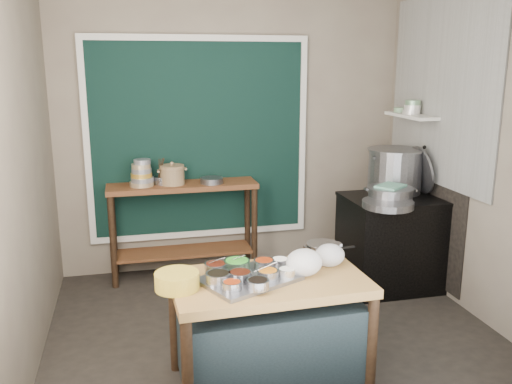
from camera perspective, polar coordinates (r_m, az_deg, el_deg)
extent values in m
cube|color=black|center=(4.56, 1.48, -14.11)|extent=(3.50, 3.00, 0.02)
cube|color=#766D5B|center=(5.56, -2.47, 6.23)|extent=(3.50, 0.02, 2.80)
cube|color=#766D5B|center=(4.03, -23.40, 2.31)|extent=(0.02, 3.00, 2.80)
cube|color=#766D5B|center=(4.86, 22.13, 4.19)|extent=(0.02, 3.00, 2.80)
cube|color=black|center=(5.47, -6.00, 5.52)|extent=(2.10, 0.02, 1.90)
cube|color=#B2B2AA|center=(5.26, 18.86, 10.04)|extent=(0.02, 1.70, 1.70)
cube|color=black|center=(5.52, 17.45, -1.85)|extent=(0.01, 1.30, 1.30)
cube|color=beige|center=(5.48, 16.05, 7.72)|extent=(0.22, 0.70, 0.03)
cube|color=olive|center=(3.69, 1.36, -14.43)|extent=(1.27, 0.75, 0.75)
cube|color=brown|center=(5.45, -7.60, -3.98)|extent=(1.45, 0.40, 0.95)
cube|color=black|center=(5.33, 14.17, -5.27)|extent=(0.90, 0.68, 0.85)
cube|color=black|center=(5.21, 14.45, -0.68)|extent=(0.92, 0.69, 0.03)
cube|color=gray|center=(3.48, -0.75, -9.14)|extent=(0.70, 0.62, 0.03)
cylinder|color=gray|center=(3.30, 0.21, -9.67)|extent=(0.14, 0.14, 0.06)
cylinder|color=gray|center=(3.41, -1.67, -8.86)|extent=(0.15, 0.15, 0.06)
cylinder|color=gray|center=(3.40, -4.00, -8.98)|extent=(0.16, 0.16, 0.06)
cylinder|color=gray|center=(3.55, -4.25, -7.96)|extent=(0.15, 0.15, 0.06)
cylinder|color=gray|center=(3.44, 1.24, -8.67)|extent=(0.14, 0.14, 0.06)
cylinder|color=gray|center=(3.64, 2.55, -7.42)|extent=(0.12, 0.12, 0.05)
cylinder|color=silver|center=(3.49, 3.27, -8.45)|extent=(0.11, 0.11, 0.05)
cylinder|color=gray|center=(3.58, -2.02, -7.71)|extent=(0.17, 0.17, 0.07)
cylinder|color=gray|center=(3.29, -2.56, -9.81)|extent=(0.12, 0.12, 0.05)
cylinder|color=gray|center=(3.61, 0.85, -7.58)|extent=(0.14, 0.14, 0.06)
cylinder|color=gold|center=(3.39, -8.32, -9.22)|extent=(0.36, 0.36, 0.11)
ellipsoid|color=white|center=(3.55, 5.08, -7.40)|extent=(0.30, 0.28, 0.18)
ellipsoid|color=white|center=(3.73, 7.75, -6.61)|extent=(0.23, 0.20, 0.16)
cylinder|color=tan|center=(5.29, -11.86, 0.86)|extent=(0.23, 0.23, 0.04)
cylinder|color=gray|center=(5.28, -11.88, 1.32)|extent=(0.22, 0.22, 0.04)
cylinder|color=gold|center=(5.27, -11.91, 1.77)|extent=(0.20, 0.20, 0.04)
cylinder|color=gray|center=(5.26, -11.93, 2.23)|extent=(0.19, 0.19, 0.04)
cylinder|color=tan|center=(5.25, -11.95, 2.69)|extent=(0.18, 0.18, 0.04)
cylinder|color=gray|center=(5.25, -11.97, 3.14)|extent=(0.16, 0.16, 0.04)
cylinder|color=gray|center=(5.30, -9.94, 1.19)|extent=(0.17, 0.17, 0.08)
cylinder|color=gray|center=(5.30, -4.68, 1.22)|extent=(0.29, 0.29, 0.06)
cylinder|color=gray|center=(5.38, 16.97, 2.24)|extent=(0.14, 0.47, 0.46)
cube|color=#67A898|center=(4.97, 13.99, 0.60)|extent=(0.32, 0.31, 0.02)
cylinder|color=gray|center=(4.81, 13.72, -1.25)|extent=(0.58, 0.58, 0.06)
cylinder|color=silver|center=(5.47, 16.11, 8.10)|extent=(0.17, 0.17, 0.04)
cylinder|color=silver|center=(5.46, 16.14, 8.57)|extent=(0.16, 0.16, 0.04)
cylinder|color=gray|center=(5.46, 16.17, 9.03)|extent=(0.14, 0.14, 0.04)
cylinder|color=gray|center=(5.68, 14.94, 8.36)|extent=(0.13, 0.13, 0.04)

